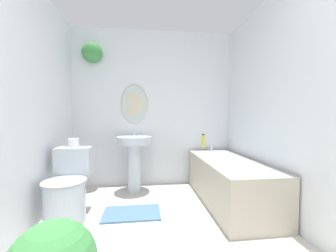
% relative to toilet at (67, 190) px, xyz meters
% --- Properties ---
extents(wall_back, '(2.56, 0.29, 2.40)m').
position_rel_toilet_xyz_m(wall_back, '(0.89, 1.05, 0.94)').
color(wall_back, silver).
rests_on(wall_back, ground_plane).
extents(wall_left, '(0.06, 2.97, 2.40)m').
position_rel_toilet_xyz_m(wall_left, '(-0.30, -0.40, 0.89)').
color(wall_left, silver).
rests_on(wall_left, ground_plane).
extents(wall_right, '(0.06, 2.97, 2.40)m').
position_rel_toilet_xyz_m(wall_right, '(2.20, -0.40, 0.89)').
color(wall_right, silver).
rests_on(wall_right, ground_plane).
extents(toilet, '(0.42, 0.60, 0.72)m').
position_rel_toilet_xyz_m(toilet, '(0.00, 0.00, 0.00)').
color(toilet, silver).
rests_on(toilet, ground_plane).
extents(pedestal_sink, '(0.50, 0.50, 0.89)m').
position_rel_toilet_xyz_m(pedestal_sink, '(0.65, 0.73, 0.25)').
color(pedestal_sink, silver).
rests_on(pedestal_sink, ground_plane).
extents(bathtub, '(0.64, 1.53, 0.61)m').
position_rel_toilet_xyz_m(bathtub, '(1.83, 0.21, -0.03)').
color(bathtub, '#B2A893').
rests_on(bathtub, ground_plane).
extents(shampoo_bottle, '(0.06, 0.06, 0.20)m').
position_rel_toilet_xyz_m(shampoo_bottle, '(1.68, 0.80, 0.39)').
color(shampoo_bottle, gold).
rests_on(shampoo_bottle, bathtub).
extents(bath_mat, '(0.62, 0.38, 0.02)m').
position_rel_toilet_xyz_m(bath_mat, '(0.65, 0.04, -0.30)').
color(bath_mat, '#4C7093').
rests_on(bath_mat, ground_plane).
extents(toilet_paper_roll, '(0.11, 0.11, 0.10)m').
position_rel_toilet_xyz_m(toilet_paper_roll, '(0.00, 0.22, 0.46)').
color(toilet_paper_roll, white).
rests_on(toilet_paper_roll, toilet).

